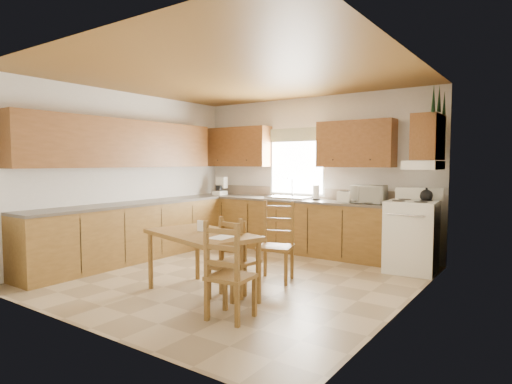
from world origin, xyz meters
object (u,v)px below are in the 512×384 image
Objects in this scene: chair_near_left at (240,256)px; chair_far_left at (275,242)px; stove at (412,237)px; dining_table at (202,264)px; chair_far_right at (227,260)px; chair_near_right at (231,270)px; microwave at (369,194)px.

chair_far_left is (0.04, 0.71, 0.06)m from chair_near_left.
dining_table is (-1.70, -2.56, -0.12)m from stove.
chair_far_right is (-0.07, -0.92, -0.08)m from chair_far_left.
chair_near_right is 1.45m from chair_far_left.
stove is 0.95m from microwave.
dining_table is 0.46m from chair_near_left.
chair_near_left is 0.21m from chair_far_right.
stove is 3.10m from chair_near_right.
chair_far_right is at bearing -53.92° from chair_near_right.
chair_near_left reaches higher than chair_far_right.
stove is 1.01× the size of chair_near_right.
chair_far_left is (-1.33, -1.54, 0.02)m from stove.
stove is 3.08m from dining_table.
chair_far_left is at bearing 76.86° from chair_far_right.
stove is 2.83m from chair_far_right.
chair_near_right is (-0.96, -2.95, -0.01)m from stove.
chair_near_right is at bearing -56.50° from chair_far_right.
chair_near_right is at bearing -92.81° from chair_far_left.
chair_near_left is 0.81m from chair_near_right.
stove is 0.96× the size of chair_far_left.
stove reaches higher than chair_far_right.
stove is 0.71× the size of dining_table.
chair_near_left is 0.89× the size of chair_far_left.
chair_near_left is (-0.64, -2.48, -0.60)m from microwave.
microwave is at bearing 53.58° from chair_far_left.
dining_table is at bearing -33.65° from chair_near_right.
chair_far_left reaches higher than chair_near_right.
chair_near_right is 0.66m from chair_far_right.
chair_far_right is (-0.67, -2.69, -0.62)m from microwave.
microwave is 0.45× the size of chair_far_left.
stove is at bearing -23.27° from microwave.
stove is 2.12× the size of microwave.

